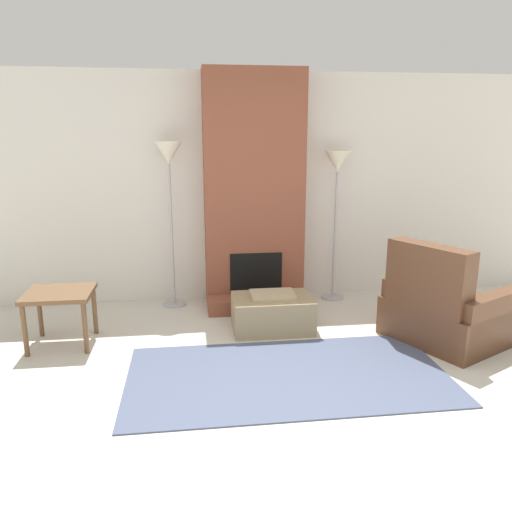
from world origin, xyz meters
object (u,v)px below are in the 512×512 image
(floor_lamp_left, at_px, (169,166))
(floor_lamp_right, at_px, (337,173))
(side_table, at_px, (60,300))
(ottoman, at_px, (272,313))
(armchair, at_px, (444,312))

(floor_lamp_left, bearing_deg, floor_lamp_right, 0.00)
(floor_lamp_left, xyz_separation_m, floor_lamp_right, (1.88, 0.00, -0.09))
(side_table, relative_size, floor_lamp_right, 0.34)
(ottoman, xyz_separation_m, side_table, (-2.00, -0.10, 0.26))
(ottoman, xyz_separation_m, floor_lamp_left, (-1.00, 0.89, 1.40))
(side_table, bearing_deg, floor_lamp_right, 19.04)
(ottoman, bearing_deg, armchair, -16.42)
(armchair, height_order, floor_lamp_right, floor_lamp_right)
(ottoman, distance_m, floor_lamp_right, 1.81)
(ottoman, xyz_separation_m, floor_lamp_right, (0.88, 0.89, 1.31))
(side_table, bearing_deg, floor_lamp_left, 44.82)
(ottoman, bearing_deg, floor_lamp_right, 45.41)
(floor_lamp_left, height_order, floor_lamp_right, floor_lamp_left)
(floor_lamp_left, bearing_deg, ottoman, -41.84)
(ottoman, relative_size, side_table, 1.33)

